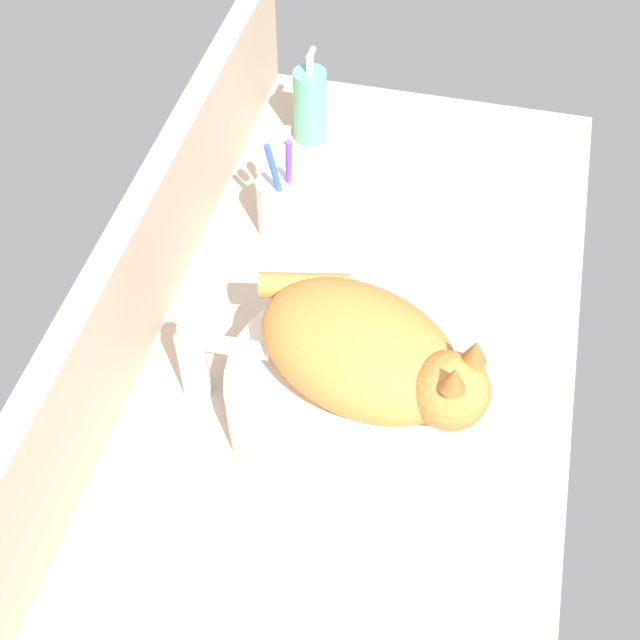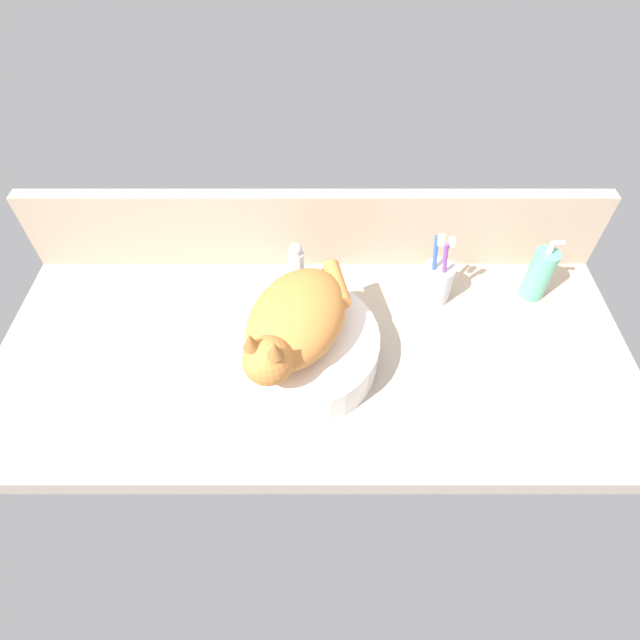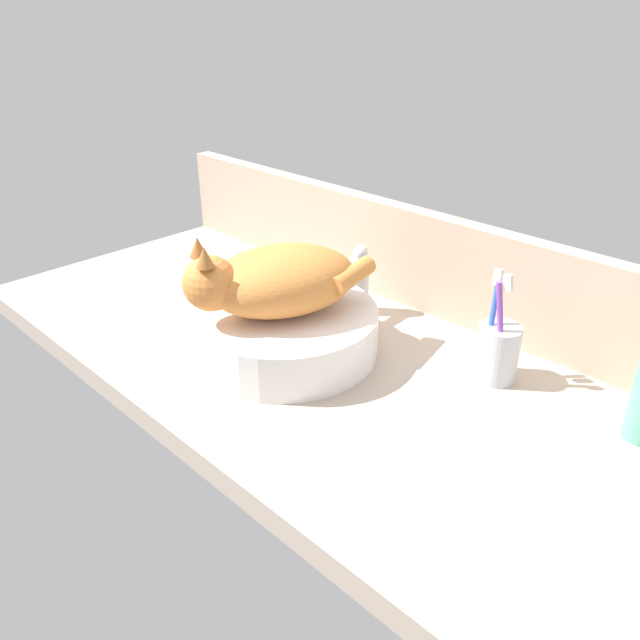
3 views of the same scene
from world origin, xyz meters
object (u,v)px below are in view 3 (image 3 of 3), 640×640
at_px(cat, 275,280).
at_px(toothbrush_cup, 497,351).
at_px(faucet, 356,278).
at_px(sink_basin, 284,331).

relative_size(cat, toothbrush_cup, 1.61).
relative_size(faucet, toothbrush_cup, 0.73).
bearing_deg(sink_basin, faucet, 92.74).
height_order(cat, toothbrush_cup, cat).
bearing_deg(sink_basin, toothbrush_cup, 30.48).
xyz_separation_m(sink_basin, cat, (-0.00, -0.01, 0.10)).
distance_m(faucet, toothbrush_cup, 0.31).
bearing_deg(toothbrush_cup, faucet, 177.20).
xyz_separation_m(cat, toothbrush_cup, (0.31, 0.19, -0.09)).
bearing_deg(sink_basin, cat, -109.28).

